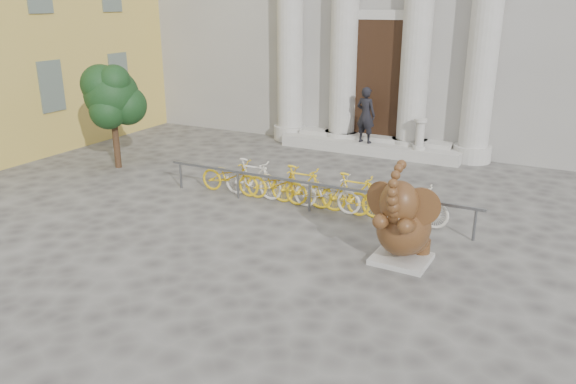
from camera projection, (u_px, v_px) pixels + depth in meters
The scene contains 7 objects.
ground at pixel (206, 263), 10.77m from camera, with size 80.00×80.00×0.00m, color #474442.
entrance_steps at pixel (370, 147), 18.61m from camera, with size 6.00×1.20×0.36m, color #A8A59E.
elephant_statue at pixel (403, 225), 10.56m from camera, with size 1.42×1.58×2.11m.
bike_rack at pixel (313, 188), 13.48m from camera, with size 8.00×0.53×1.00m.
tree at pixel (112, 96), 16.22m from camera, with size 1.77×1.62×3.07m.
pedestrian at pixel (366, 115), 18.11m from camera, with size 0.66×0.43×1.82m, color black.
balustrade_post at pixel (420, 135), 17.42m from camera, with size 0.39×0.39×0.96m.
Camera 1 is at (5.87, -7.93, 4.78)m, focal length 35.00 mm.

